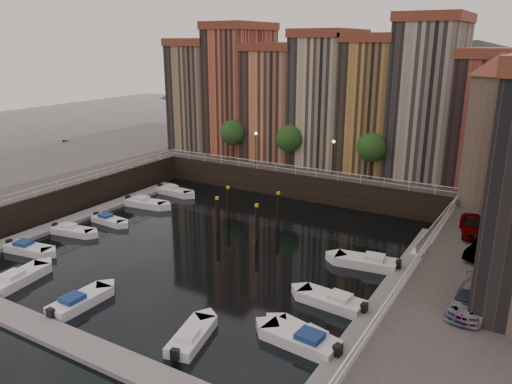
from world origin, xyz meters
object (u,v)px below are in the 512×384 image
Objects in this scene: boat_left_0 at (28,249)px; boat_left_2 at (109,220)px; mooring_pilings at (245,212)px; car_b at (488,249)px; car_c at (471,301)px; boat_left_1 at (72,231)px; car_a at (473,227)px; corner_tower at (493,129)px; gangway at (438,226)px.

boat_left_2 is at bearing 77.69° from boat_left_0.
mooring_pilings is 22.20m from car_b.
mooring_pilings reaches higher than boat_left_0.
boat_left_2 is at bearing 175.13° from car_c.
boat_left_2 is at bearing 69.06° from boat_left_1.
boat_left_1 is (-13.34, -9.71, -1.31)m from mooring_pilings.
car_a is at bearing 15.32° from boat_left_2.
corner_tower is at bearing 19.50° from boat_left_1.
mooring_pilings is 19.68m from boat_left_0.
car_b reaches higher than boat_left_2.
boat_left_0 is 4.90m from boat_left_1.
corner_tower is 37.36m from boat_left_2.
car_b is at bearing -81.39° from corner_tower.
car_a is at bearing -50.60° from gangway.
boat_left_1 is (-30.46, -14.68, -1.58)m from gangway.
corner_tower reaches higher than mooring_pilings.
boat_left_0 is at bearing -97.98° from boat_left_1.
gangway is at bearing 23.43° from boat_left_2.
mooring_pilings is at bearing 170.36° from car_a.
corner_tower is at bearing 118.44° from car_b.
mooring_pilings is at bearing 39.12° from boat_left_0.
car_c reaches higher than gangway.
corner_tower is 2.93× the size of car_c.
gangway reaches higher than boat_left_0.
corner_tower is 3.20× the size of car_b.
boat_left_0 is at bearing -167.57° from car_a.
boat_left_0 is (-13.13, -14.60, -1.30)m from mooring_pilings.
car_b is at bearing -58.95° from gangway.
boat_left_0 is at bearing -144.01° from corner_tower.
gangway reaches higher than boat_left_2.
gangway is 9.45m from car_b.
boat_left_1 is 0.96× the size of car_c.
gangway is at bearing 16.20° from mooring_pilings.
car_b reaches higher than mooring_pilings.
corner_tower is 2.96× the size of boat_left_0.
corner_tower is 3.16× the size of car_a.
car_b is (21.91, -2.98, 2.06)m from mooring_pilings.
mooring_pilings is 24.78m from car_c.
boat_left_0 is at bearing -141.82° from car_b.
boat_left_1 is 35.51m from car_c.
car_a is 4.36m from car_b.
boat_left_0 is at bearing -131.96° from mooring_pilings.
mooring_pilings is 1.35× the size of car_b.
corner_tower reaches higher than car_a.
car_a is at bearing 7.39° from boat_left_1.
boat_left_1 is at bearing -97.04° from boat_left_2.
boat_left_2 is at bearing -155.29° from mooring_pilings.
mooring_pilings is at bearing -167.91° from car_b.
boat_left_0 is (-30.25, -19.58, -1.56)m from gangway.
car_a reaches higher than boat_left_1.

